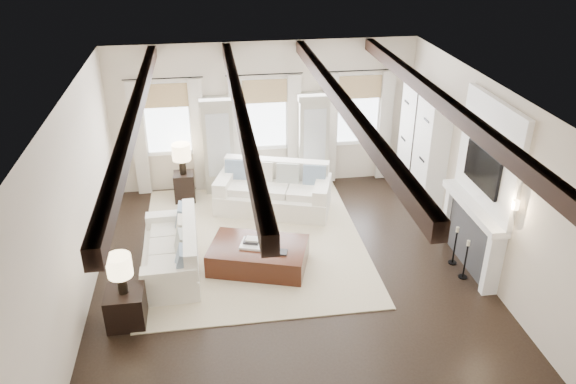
{
  "coord_description": "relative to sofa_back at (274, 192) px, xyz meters",
  "views": [
    {
      "loc": [
        -1.19,
        -7.66,
        5.63
      ],
      "look_at": [
        0.1,
        1.01,
        1.15
      ],
      "focal_mm": 35.0,
      "sensor_mm": 36.0,
      "label": 1
    }
  ],
  "objects": [
    {
      "name": "candlestick_near",
      "position": [
        2.87,
        -2.89,
        -0.09
      ],
      "size": [
        0.15,
        0.15,
        0.73
      ],
      "color": "black",
      "rests_on": "ground"
    },
    {
      "name": "room_shell",
      "position": [
        0.72,
        -1.63,
        1.5
      ],
      "size": [
        6.54,
        7.54,
        3.22
      ],
      "color": "beige",
      "rests_on": "ground"
    },
    {
      "name": "side_table_front",
      "position": [
        -2.64,
        -3.23,
        -0.11
      ],
      "size": [
        0.56,
        0.56,
        0.56
      ],
      "primitive_type": "cube",
      "color": "black",
      "rests_on": "ground"
    },
    {
      "name": "ground",
      "position": [
        -0.03,
        -2.53,
        -0.39
      ],
      "size": [
        7.5,
        7.5,
        0.0
      ],
      "primitive_type": "plane",
      "color": "black",
      "rests_on": "ground"
    },
    {
      "name": "tray",
      "position": [
        -0.57,
        -2.03,
        0.06
      ],
      "size": [
        0.59,
        0.51,
        0.04
      ],
      "primitive_type": "cube",
      "rotation": [
        0.0,
        0.0,
        -0.31
      ],
      "color": "white",
      "rests_on": "ottoman"
    },
    {
      "name": "lamp_back",
      "position": [
        -1.83,
        0.64,
        0.69
      ],
      "size": [
        0.38,
        0.38,
        0.66
      ],
      "color": "black",
      "rests_on": "side_table_back"
    },
    {
      "name": "sofa_back",
      "position": [
        0.0,
        0.0,
        0.0
      ],
      "size": [
        2.49,
        1.69,
        0.98
      ],
      "color": "white",
      "rests_on": "ground"
    },
    {
      "name": "ottoman",
      "position": [
        -0.53,
        -2.06,
        -0.18
      ],
      "size": [
        1.87,
        1.47,
        0.43
      ],
      "primitive_type": "cube",
      "rotation": [
        0.0,
        0.0,
        -0.31
      ],
      "color": "black",
      "rests_on": "ground"
    },
    {
      "name": "lamp_front",
      "position": [
        -2.64,
        -3.23,
        0.6
      ],
      "size": [
        0.37,
        0.37,
        0.63
      ],
      "color": "black",
      "rests_on": "side_table_front"
    },
    {
      "name": "book_lower",
      "position": [
        -0.64,
        -1.99,
        0.1
      ],
      "size": [
        0.31,
        0.27,
        0.04
      ],
      "primitive_type": "cube",
      "rotation": [
        0.0,
        0.0,
        -0.31
      ],
      "color": "#262628",
      "rests_on": "tray"
    },
    {
      "name": "area_rug",
      "position": [
        -0.55,
        -1.21,
        -0.38
      ],
      "size": [
        4.05,
        4.67,
        0.02
      ],
      "primitive_type": "cube",
      "color": "beige",
      "rests_on": "ground"
    },
    {
      "name": "book_upper",
      "position": [
        -0.62,
        -1.98,
        0.13
      ],
      "size": [
        0.26,
        0.23,
        0.03
      ],
      "primitive_type": "cube",
      "rotation": [
        0.0,
        0.0,
        -0.31
      ],
      "color": "beige",
      "rests_on": "book_lower"
    },
    {
      "name": "candlestick_far",
      "position": [
        2.87,
        -2.46,
        -0.09
      ],
      "size": [
        0.15,
        0.15,
        0.74
      ],
      "color": "black",
      "rests_on": "ground"
    },
    {
      "name": "book_loose",
      "position": [
        -0.19,
        -2.33,
        0.05
      ],
      "size": [
        0.28,
        0.24,
        0.03
      ],
      "primitive_type": "cube",
      "rotation": [
        0.0,
        0.0,
        -0.31
      ],
      "color": "#262628",
      "rests_on": "ottoman"
    },
    {
      "name": "side_table_back",
      "position": [
        -1.83,
        0.64,
        -0.07
      ],
      "size": [
        0.42,
        0.42,
        0.64
      ],
      "primitive_type": "cube",
      "color": "black",
      "rests_on": "ground"
    },
    {
      "name": "sofa_left",
      "position": [
        -1.96,
        -1.93,
        -0.04
      ],
      "size": [
        0.97,
        2.05,
        0.87
      ],
      "color": "white",
      "rests_on": "ground"
    }
  ]
}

